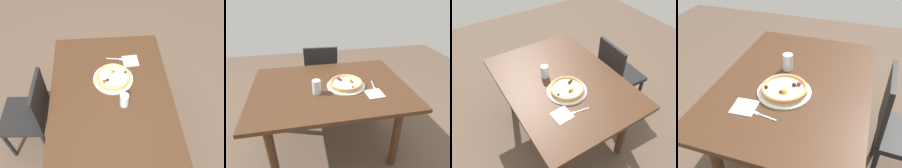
# 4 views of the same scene
# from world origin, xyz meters

# --- Properties ---
(ground_plane) EXTENTS (6.00, 6.00, 0.00)m
(ground_plane) POSITION_xyz_m (0.00, 0.00, 0.00)
(ground_plane) COLOR brown
(dining_table) EXTENTS (1.37, 1.00, 0.73)m
(dining_table) POSITION_xyz_m (0.00, 0.00, 0.62)
(dining_table) COLOR #472B19
(dining_table) RESTS_ON ground
(chair_near) EXTENTS (0.42, 0.42, 0.89)m
(chair_near) POSITION_xyz_m (0.00, -0.71, 0.49)
(chair_near) COLOR black
(chair_near) RESTS_ON ground
(plate) EXTENTS (0.34, 0.34, 0.01)m
(plate) POSITION_xyz_m (-0.14, 0.03, 0.73)
(plate) COLOR white
(plate) RESTS_ON dining_table
(pizza) EXTENTS (0.29, 0.29, 0.05)m
(pizza) POSITION_xyz_m (-0.14, 0.03, 0.76)
(pizza) COLOR tan
(pizza) RESTS_ON plate
(fork) EXTENTS (0.04, 0.17, 0.00)m
(fork) POSITION_xyz_m (-0.38, 0.08, 0.73)
(fork) COLOR silver
(fork) RESTS_ON dining_table
(drinking_glass) EXTENTS (0.07, 0.07, 0.12)m
(drinking_glass) POSITION_xyz_m (0.13, 0.09, 0.78)
(drinking_glass) COLOR silver
(drinking_glass) RESTS_ON dining_table
(napkin) EXTENTS (0.15, 0.15, 0.00)m
(napkin) POSITION_xyz_m (-0.34, 0.20, 0.73)
(napkin) COLOR white
(napkin) RESTS_ON dining_table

